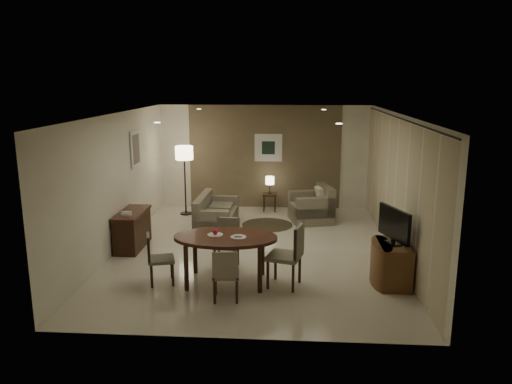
# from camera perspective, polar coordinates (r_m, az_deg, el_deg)

# --- Properties ---
(room_shell) EXTENTS (5.50, 7.00, 2.70)m
(room_shell) POSITION_cam_1_polar(r_m,az_deg,el_deg) (10.08, 0.08, 1.36)
(room_shell) COLOR beige
(room_shell) RESTS_ON ground
(taupe_accent) EXTENTS (3.96, 0.03, 2.70)m
(taupe_accent) POSITION_cam_1_polar(r_m,az_deg,el_deg) (13.11, 0.98, 4.02)
(taupe_accent) COLOR brown
(taupe_accent) RESTS_ON wall_back
(curtain_wall) EXTENTS (0.08, 6.70, 2.58)m
(curtain_wall) POSITION_cam_1_polar(r_m,az_deg,el_deg) (9.88, 15.63, 0.47)
(curtain_wall) COLOR beige
(curtain_wall) RESTS_ON wall_right
(curtain_rod) EXTENTS (0.03, 6.80, 0.03)m
(curtain_rod) POSITION_cam_1_polar(r_m,az_deg,el_deg) (9.69, 16.09, 8.12)
(curtain_rod) COLOR black
(curtain_rod) RESTS_ON wall_right
(art_back_frame) EXTENTS (0.72, 0.03, 0.72)m
(art_back_frame) POSITION_cam_1_polar(r_m,az_deg,el_deg) (13.04, 1.42, 5.08)
(art_back_frame) COLOR silver
(art_back_frame) RESTS_ON wall_back
(art_back_canvas) EXTENTS (0.34, 0.01, 0.34)m
(art_back_canvas) POSITION_cam_1_polar(r_m,az_deg,el_deg) (13.03, 1.42, 5.07)
(art_back_canvas) COLOR black
(art_back_canvas) RESTS_ON wall_back
(art_left_frame) EXTENTS (0.03, 0.60, 0.80)m
(art_left_frame) POSITION_cam_1_polar(r_m,az_deg,el_deg) (11.28, -13.61, 4.80)
(art_left_frame) COLOR silver
(art_left_frame) RESTS_ON wall_left
(art_left_canvas) EXTENTS (0.01, 0.46, 0.64)m
(art_left_canvas) POSITION_cam_1_polar(r_m,az_deg,el_deg) (11.27, -13.54, 4.80)
(art_left_canvas) COLOR gray
(art_left_canvas) RESTS_ON wall_left
(downlight_nl) EXTENTS (0.10, 0.10, 0.01)m
(downlight_nl) POSITION_cam_1_polar(r_m,az_deg,el_deg) (7.95, -11.22, 7.79)
(downlight_nl) COLOR white
(downlight_nl) RESTS_ON ceiling
(downlight_nr) EXTENTS (0.10, 0.10, 0.01)m
(downlight_nr) POSITION_cam_1_polar(r_m,az_deg,el_deg) (7.72, 9.48, 7.71)
(downlight_nr) COLOR white
(downlight_nr) RESTS_ON ceiling
(downlight_fl) EXTENTS (0.10, 0.10, 0.01)m
(downlight_fl) POSITION_cam_1_polar(r_m,az_deg,el_deg) (11.46, -6.54, 9.39)
(downlight_fl) COLOR white
(downlight_fl) RESTS_ON ceiling
(downlight_fr) EXTENTS (0.10, 0.10, 0.01)m
(downlight_fr) POSITION_cam_1_polar(r_m,az_deg,el_deg) (11.30, 7.76, 9.31)
(downlight_fr) COLOR white
(downlight_fr) RESTS_ON ceiling
(console_desk) EXTENTS (0.48, 1.20, 0.75)m
(console_desk) POSITION_cam_1_polar(r_m,az_deg,el_deg) (10.40, -13.94, -4.20)
(console_desk) COLOR #4A2118
(console_desk) RESTS_ON floor
(telephone) EXTENTS (0.20, 0.14, 0.09)m
(telephone) POSITION_cam_1_polar(r_m,az_deg,el_deg) (10.01, -14.58, -2.37)
(telephone) COLOR white
(telephone) RESTS_ON console_desk
(tv_cabinet) EXTENTS (0.48, 0.90, 0.70)m
(tv_cabinet) POSITION_cam_1_polar(r_m,az_deg,el_deg) (8.67, 15.38, -7.89)
(tv_cabinet) COLOR brown
(tv_cabinet) RESTS_ON floor
(flat_tv) EXTENTS (0.36, 0.85, 0.60)m
(flat_tv) POSITION_cam_1_polar(r_m,az_deg,el_deg) (8.46, 15.51, -3.64)
(flat_tv) COLOR black
(flat_tv) RESTS_ON tv_cabinet
(dining_table) EXTENTS (1.72, 1.08, 0.81)m
(dining_table) POSITION_cam_1_polar(r_m,az_deg,el_deg) (8.41, -3.47, -7.71)
(dining_table) COLOR #4A2118
(dining_table) RESTS_ON floor
(chair_near) EXTENTS (0.45, 0.45, 0.84)m
(chair_near) POSITION_cam_1_polar(r_m,az_deg,el_deg) (7.79, -3.48, -9.30)
(chair_near) COLOR #786E5C
(chair_near) RESTS_ON floor
(chair_far) EXTENTS (0.46, 0.46, 0.89)m
(chair_far) POSITION_cam_1_polar(r_m,az_deg,el_deg) (9.01, -3.39, -6.01)
(chair_far) COLOR #786E5C
(chair_far) RESTS_ON floor
(chair_left) EXTENTS (0.52, 0.52, 0.86)m
(chair_left) POSITION_cam_1_polar(r_m,az_deg,el_deg) (8.51, -10.77, -7.48)
(chair_left) COLOR #786E5C
(chair_left) RESTS_ON floor
(chair_right) EXTENTS (0.63, 0.63, 1.06)m
(chair_right) POSITION_cam_1_polar(r_m,az_deg,el_deg) (8.23, 3.24, -7.25)
(chair_right) COLOR #786E5C
(chair_right) RESTS_ON floor
(plate_a) EXTENTS (0.26, 0.26, 0.02)m
(plate_a) POSITION_cam_1_polar(r_m,az_deg,el_deg) (8.35, -4.69, -4.90)
(plate_a) COLOR white
(plate_a) RESTS_ON dining_table
(plate_b) EXTENTS (0.26, 0.26, 0.02)m
(plate_b) POSITION_cam_1_polar(r_m,az_deg,el_deg) (8.20, -2.02, -5.18)
(plate_b) COLOR white
(plate_b) RESTS_ON dining_table
(fruit_apple) EXTENTS (0.09, 0.09, 0.09)m
(fruit_apple) POSITION_cam_1_polar(r_m,az_deg,el_deg) (8.33, -4.70, -4.55)
(fruit_apple) COLOR #C81643
(fruit_apple) RESTS_ON plate_a
(napkin) EXTENTS (0.12, 0.08, 0.03)m
(napkin) POSITION_cam_1_polar(r_m,az_deg,el_deg) (8.20, -2.02, -5.03)
(napkin) COLOR white
(napkin) RESTS_ON plate_b
(round_rug) EXTENTS (1.18, 1.18, 0.01)m
(round_rug) POSITION_cam_1_polar(r_m,az_deg,el_deg) (11.73, 1.31, -3.76)
(round_rug) COLOR #443726
(round_rug) RESTS_ON floor
(sofa) EXTENTS (1.62, 0.85, 0.75)m
(sofa) POSITION_cam_1_polar(r_m,az_deg,el_deg) (11.47, -4.53, -2.26)
(sofa) COLOR #786E5C
(sofa) RESTS_ON floor
(armchair) EXTENTS (1.11, 1.15, 0.86)m
(armchair) POSITION_cam_1_polar(r_m,az_deg,el_deg) (12.00, 6.30, -1.36)
(armchair) COLOR #786E5C
(armchair) RESTS_ON floor
(side_table) EXTENTS (0.36, 0.36, 0.46)m
(side_table) POSITION_cam_1_polar(r_m,az_deg,el_deg) (12.93, 1.58, -1.18)
(side_table) COLOR black
(side_table) RESTS_ON floor
(table_lamp) EXTENTS (0.22, 0.22, 0.50)m
(table_lamp) POSITION_cam_1_polar(r_m,az_deg,el_deg) (12.82, 1.59, 0.89)
(table_lamp) COLOR #FFEAC1
(table_lamp) RESTS_ON side_table
(floor_lamp) EXTENTS (0.44, 0.44, 1.74)m
(floor_lamp) POSITION_cam_1_polar(r_m,az_deg,el_deg) (12.60, -8.12, 1.30)
(floor_lamp) COLOR #FFE5B7
(floor_lamp) RESTS_ON floor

